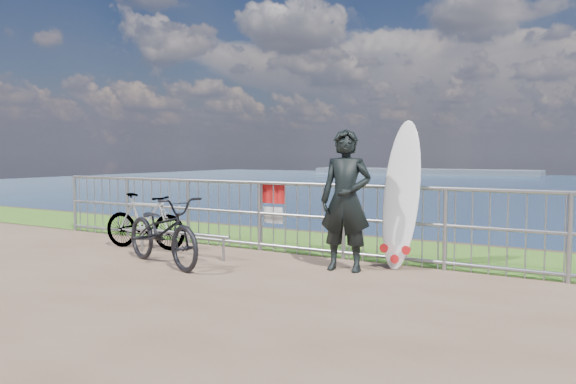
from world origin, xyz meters
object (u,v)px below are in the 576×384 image
Objects in this scene: bicycle_far at (145,221)px; bicycle_near at (163,231)px; surfboard at (401,200)px; surfer at (346,200)px.

bicycle_near is at bearing -134.78° from bicycle_far.
surfboard is 1.34× the size of bicycle_far.
surfer is at bearing -49.04° from bicycle_near.
surfer is 1.24× the size of bicycle_far.
surfer is 0.79m from surfboard.
bicycle_far is (-1.20, 0.85, -0.03)m from bicycle_near.
bicycle_far is at bearing 173.66° from surfer.
surfer is at bearing -136.16° from surfboard.
bicycle_far is (-4.13, -0.69, -0.48)m from surfboard.
surfboard reaches higher than bicycle_far.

